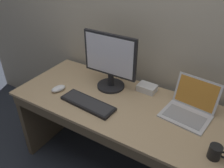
{
  "coord_description": "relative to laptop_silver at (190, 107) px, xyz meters",
  "views": [
    {
      "loc": [
        0.69,
        -1.24,
        1.8
      ],
      "look_at": [
        -0.07,
        0.0,
        0.89
      ],
      "focal_mm": 36.79,
      "sensor_mm": 36.0,
      "label": 1
    }
  ],
  "objects": [
    {
      "name": "external_monitor",
      "position": [
        -0.66,
        -0.0,
        0.19
      ],
      "size": [
        0.46,
        0.23,
        0.47
      ],
      "color": "black",
      "rests_on": "desk"
    },
    {
      "name": "external_drive_box",
      "position": [
        -0.37,
        0.11,
        -0.02
      ],
      "size": [
        0.15,
        0.11,
        0.06
      ],
      "primitive_type": "cube",
      "rotation": [
        0.0,
        0.0,
        -0.05
      ],
      "color": "silver",
      "rests_on": "desk"
    },
    {
      "name": "computer_mouse",
      "position": [
        -0.99,
        -0.27,
        -0.03
      ],
      "size": [
        0.1,
        0.14,
        0.04
      ],
      "primitive_type": "ellipsoid",
      "rotation": [
        0.0,
        0.0,
        -0.28
      ],
      "color": "white",
      "rests_on": "desk"
    },
    {
      "name": "desk",
      "position": [
        -0.49,
        -0.15,
        -0.3
      ],
      "size": [
        1.68,
        0.72,
        0.75
      ],
      "color": "tan",
      "rests_on": "ground"
    },
    {
      "name": "ground_plane",
      "position": [
        -0.49,
        -0.14,
        -0.8
      ],
      "size": [
        14.0,
        14.0,
        0.0
      ],
      "primitive_type": "plane",
      "color": "#2D333D"
    },
    {
      "name": "coffee_mug",
      "position": [
        0.23,
        -0.32,
        -0.01
      ],
      "size": [
        0.11,
        0.07,
        0.09
      ],
      "color": "black",
      "rests_on": "desk"
    },
    {
      "name": "wired_keyboard",
      "position": [
        -0.68,
        -0.3,
        -0.04
      ],
      "size": [
        0.45,
        0.18,
        0.03
      ],
      "color": "black",
      "rests_on": "desk"
    },
    {
      "name": "laptop_silver",
      "position": [
        0.0,
        0.0,
        0.0
      ],
      "size": [
        0.35,
        0.34,
        0.24
      ],
      "color": "silver",
      "rests_on": "desk"
    },
    {
      "name": "back_wall",
      "position": [
        -0.49,
        0.28,
        0.52
      ],
      "size": [
        4.26,
        0.04,
        2.64
      ],
      "primitive_type": "cube",
      "color": "#ADA38E",
      "rests_on": "ground"
    }
  ]
}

